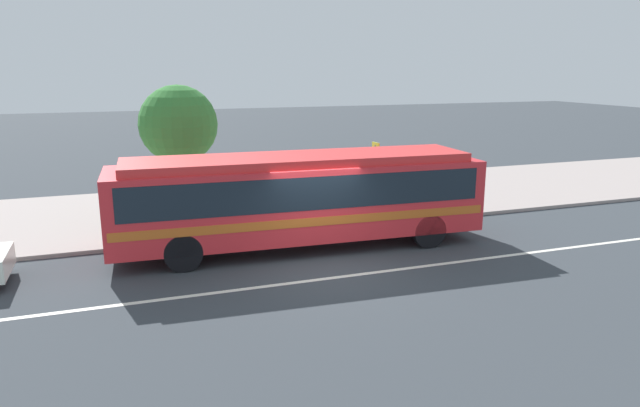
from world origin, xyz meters
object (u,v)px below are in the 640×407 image
(transit_bus, at_px, (300,194))
(bus_stop_sign, at_px, (375,170))
(pedestrian_waiting_near_sign, at_px, (193,205))
(street_tree_near_stop, at_px, (178,125))
(pedestrian_standing_by_tree, at_px, (293,192))
(pedestrian_walking_along_curb, at_px, (282,196))

(transit_bus, bearing_deg, bus_stop_sign, 31.42)
(pedestrian_waiting_near_sign, height_order, street_tree_near_stop, street_tree_near_stop)
(pedestrian_standing_by_tree, bearing_deg, transit_bus, -102.59)
(pedestrian_walking_along_curb, xyz_separation_m, pedestrian_standing_by_tree, (0.45, 0.24, 0.03))
(pedestrian_waiting_near_sign, xyz_separation_m, pedestrian_standing_by_tree, (3.41, 0.70, -0.00))
(pedestrian_walking_along_curb, relative_size, bus_stop_sign, 0.63)
(transit_bus, xyz_separation_m, pedestrian_standing_by_tree, (0.56, 2.50, -0.49))
(bus_stop_sign, bearing_deg, pedestrian_standing_by_tree, 170.45)
(pedestrian_waiting_near_sign, distance_m, pedestrian_walking_along_curb, 2.99)
(pedestrian_standing_by_tree, relative_size, street_tree_near_stop, 0.38)
(pedestrian_waiting_near_sign, bearing_deg, transit_bus, -32.24)
(street_tree_near_stop, bearing_deg, transit_bus, -58.06)
(pedestrian_waiting_near_sign, relative_size, bus_stop_sign, 0.65)
(pedestrian_waiting_near_sign, relative_size, street_tree_near_stop, 0.38)
(street_tree_near_stop, bearing_deg, pedestrian_waiting_near_sign, -89.83)
(transit_bus, xyz_separation_m, pedestrian_waiting_near_sign, (-2.85, 1.80, -0.49))
(transit_bus, relative_size, pedestrian_standing_by_tree, 6.38)
(bus_stop_sign, bearing_deg, pedestrian_walking_along_curb, 176.01)
(pedestrian_waiting_near_sign, height_order, bus_stop_sign, bus_stop_sign)
(street_tree_near_stop, bearing_deg, bus_stop_sign, -22.48)
(pedestrian_waiting_near_sign, distance_m, street_tree_near_stop, 3.53)
(pedestrian_waiting_near_sign, distance_m, pedestrian_standing_by_tree, 3.48)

